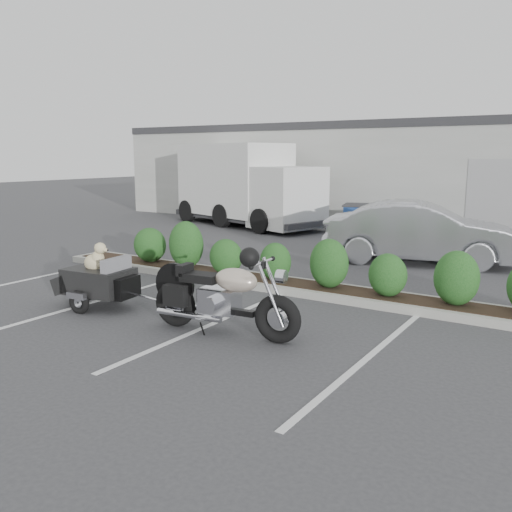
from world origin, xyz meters
The scene contains 8 objects.
ground centered at (0.00, 0.00, 0.00)m, with size 90.00×90.00×0.00m, color #38383A.
planter_kerb centered at (1.00, 2.20, 0.07)m, with size 12.00×1.00×0.15m, color #9E9E93.
building centered at (0.00, 17.00, 2.00)m, with size 26.00×10.00×4.00m, color #9EA099.
motorcycle centered at (1.65, -0.84, 0.58)m, with size 2.54×0.93×1.46m.
pet_trailer centered at (-1.14, -0.82, 0.51)m, with size 2.05×1.15×1.21m.
sedan centered at (2.58, 6.42, 0.78)m, with size 1.66×4.76×1.57m, color #A5A6AC.
dumpster centered at (0.02, 9.63, 0.57)m, with size 1.97×1.59×1.13m.
delivery_truck centered at (-5.32, 10.32, 1.52)m, with size 7.24×4.08×3.16m.
Camera 1 is at (6.38, -7.31, 2.73)m, focal length 38.00 mm.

